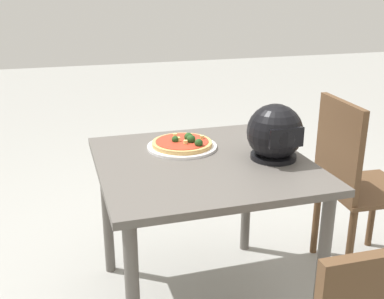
{
  "coord_description": "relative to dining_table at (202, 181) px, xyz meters",
  "views": [
    {
      "loc": [
        0.57,
        1.75,
        1.41
      ],
      "look_at": [
        0.02,
        -0.09,
        0.73
      ],
      "focal_mm": 43.88,
      "sensor_mm": 36.0,
      "label": 1
    }
  ],
  "objects": [
    {
      "name": "dining_table",
      "position": [
        0.0,
        0.0,
        0.0
      ],
      "size": [
        0.87,
        0.88,
        0.71
      ],
      "color": "#5B5651",
      "rests_on": "ground"
    },
    {
      "name": "pizza_plate",
      "position": [
        0.04,
        -0.18,
        0.1
      ],
      "size": [
        0.31,
        0.31,
        0.01
      ],
      "primitive_type": "cylinder",
      "color": "white",
      "rests_on": "dining_table"
    },
    {
      "name": "pizza",
      "position": [
        0.04,
        -0.17,
        0.12
      ],
      "size": [
        0.27,
        0.27,
        0.05
      ],
      "color": "tan",
      "rests_on": "pizza_plate"
    },
    {
      "name": "motorcycle_helmet",
      "position": [
        -0.29,
        0.07,
        0.21
      ],
      "size": [
        0.23,
        0.23,
        0.23
      ],
      "color": "black",
      "rests_on": "dining_table"
    },
    {
      "name": "drinking_glass",
      "position": [
        -0.35,
        -0.21,
        0.15
      ],
      "size": [
        0.07,
        0.07,
        0.11
      ],
      "primitive_type": "cylinder",
      "color": "silver",
      "rests_on": "dining_table"
    },
    {
      "name": "chair_side",
      "position": [
        -0.8,
        -0.06,
        -0.11
      ],
      "size": [
        0.43,
        0.43,
        0.9
      ],
      "color": "brown",
      "rests_on": "ground"
    }
  ]
}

